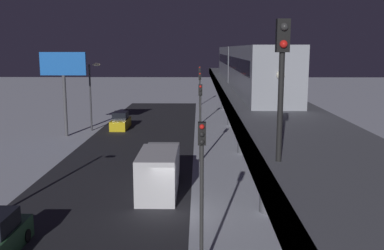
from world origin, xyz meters
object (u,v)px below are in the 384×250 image
(rail_signal, at_px, (282,66))
(traffic_light_distant, at_px, (200,80))
(subway_train, at_px, (244,64))
(traffic_light_mid, at_px, (200,112))
(box_truck, at_px, (160,170))
(traffic_light_far, at_px, (200,90))
(sedan_yellow, at_px, (121,122))
(traffic_light_near, at_px, (202,177))
(commercial_billboard, at_px, (63,72))

(rail_signal, distance_m, traffic_light_distant, 59.56)
(subway_train, distance_m, traffic_light_mid, 7.95)
(box_truck, bearing_deg, traffic_light_far, -96.02)
(sedan_yellow, bearing_deg, traffic_light_near, 105.55)
(subway_train, xyz_separation_m, sedan_yellow, (13.36, -9.38, -7.02))
(sedan_yellow, distance_m, traffic_light_mid, 18.12)
(traffic_light_near, distance_m, traffic_light_mid, 18.25)
(subway_train, height_order, traffic_light_mid, subway_train)
(traffic_light_near, bearing_deg, traffic_light_mid, -90.00)
(traffic_light_near, bearing_deg, traffic_light_distant, -90.00)
(traffic_light_mid, distance_m, traffic_light_distant, 36.50)
(traffic_light_far, bearing_deg, commercial_billboard, 28.29)
(traffic_light_mid, height_order, traffic_light_far, same)
(commercial_billboard, bearing_deg, traffic_light_mid, 143.59)
(rail_signal, bearing_deg, commercial_billboard, -63.73)
(subway_train, xyz_separation_m, traffic_light_mid, (4.06, 5.80, -3.62))
(sedan_yellow, bearing_deg, traffic_light_distant, -113.56)
(rail_signal, bearing_deg, traffic_light_far, -86.97)
(subway_train, height_order, sedan_yellow, subway_train)
(rail_signal, relative_size, traffic_light_mid, 0.62)
(box_truck, bearing_deg, commercial_billboard, -57.07)
(traffic_light_near, relative_size, traffic_light_mid, 1.00)
(rail_signal, height_order, traffic_light_near, rail_signal)
(traffic_light_mid, height_order, traffic_light_distant, same)
(box_truck, bearing_deg, subway_train, -117.19)
(subway_train, distance_m, rail_signal, 28.71)
(sedan_yellow, relative_size, traffic_light_mid, 0.71)
(box_truck, bearing_deg, sedan_yellow, -73.68)
(box_truck, bearing_deg, traffic_light_mid, -110.13)
(rail_signal, xyz_separation_m, traffic_light_near, (2.17, -4.59, -4.57))
(sedan_yellow, bearing_deg, traffic_light_far, -161.72)
(commercial_billboard, bearing_deg, traffic_light_distant, -118.87)
(traffic_light_mid, distance_m, traffic_light_far, 18.25)
(rail_signal, xyz_separation_m, sedan_yellow, (11.47, -38.02, -7.97))
(traffic_light_distant, bearing_deg, traffic_light_far, 90.00)
(traffic_light_mid, bearing_deg, commercial_billboard, -36.41)
(traffic_light_mid, bearing_deg, rail_signal, 95.44)
(traffic_light_near, height_order, traffic_light_far, same)
(subway_train, height_order, traffic_light_distant, subway_train)
(box_truck, relative_size, traffic_light_far, 1.16)
(commercial_billboard, bearing_deg, traffic_light_near, 116.41)
(traffic_light_far, bearing_deg, rail_signal, 93.03)
(box_truck, xyz_separation_m, traffic_light_mid, (-2.70, -7.37, 2.85))
(sedan_yellow, height_order, traffic_light_far, traffic_light_far)
(traffic_light_mid, bearing_deg, sedan_yellow, -58.51)
(subway_train, bearing_deg, sedan_yellow, -35.08)
(traffic_light_near, bearing_deg, rail_signal, 115.37)
(traffic_light_mid, bearing_deg, traffic_light_far, -90.00)
(traffic_light_distant, bearing_deg, subway_train, 97.54)
(traffic_light_far, bearing_deg, traffic_light_distant, -90.00)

